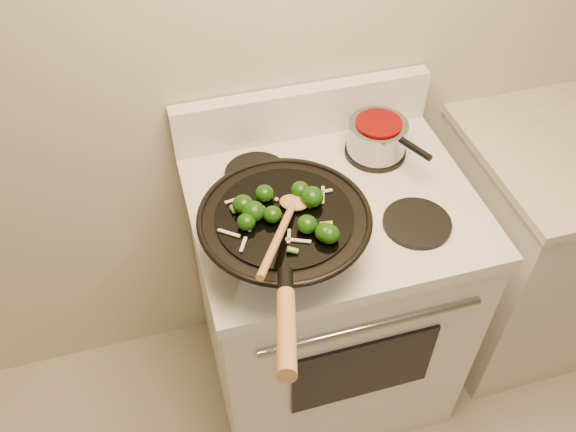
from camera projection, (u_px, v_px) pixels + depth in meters
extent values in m
plane|color=beige|center=(309.00, 12.00, 1.61)|extent=(3.50, 0.00, 3.50)
cube|color=white|center=(326.00, 302.00, 2.01)|extent=(0.76, 0.64, 0.88)
cube|color=white|center=(333.00, 204.00, 1.68)|extent=(0.78, 0.66, 0.04)
cube|color=white|center=(302.00, 112.00, 1.81)|extent=(0.78, 0.05, 0.16)
cylinder|color=gray|center=(372.00, 326.00, 1.55)|extent=(0.60, 0.02, 0.02)
cube|color=black|center=(363.00, 370.00, 1.72)|extent=(0.42, 0.01, 0.28)
cylinder|color=black|center=(285.00, 251.00, 1.53)|extent=(0.18, 0.18, 0.01)
cylinder|color=black|center=(417.00, 223.00, 1.59)|extent=(0.18, 0.18, 0.01)
cylinder|color=black|center=(256.00, 174.00, 1.73)|extent=(0.18, 0.18, 0.01)
cylinder|color=black|center=(375.00, 151.00, 1.79)|extent=(0.18, 0.18, 0.01)
cube|color=silver|center=(558.00, 241.00, 2.20)|extent=(0.79, 0.60, 0.88)
torus|color=black|center=(284.00, 217.00, 1.44)|extent=(0.42, 0.42, 0.02)
cylinder|color=black|center=(284.00, 216.00, 1.43)|extent=(0.33, 0.33, 0.01)
cylinder|color=black|center=(285.00, 281.00, 1.23)|extent=(0.05, 0.08, 0.05)
cylinder|color=#A97342|center=(286.00, 331.00, 1.11)|extent=(0.09, 0.22, 0.09)
ellipsoid|color=#113808|center=(325.00, 232.00, 1.37)|extent=(0.05, 0.05, 0.04)
cylinder|color=#457329|center=(331.00, 235.00, 1.38)|extent=(0.02, 0.02, 0.02)
ellipsoid|color=#113808|center=(329.00, 234.00, 1.36)|extent=(0.05, 0.05, 0.04)
ellipsoid|color=#113808|center=(264.00, 193.00, 1.46)|extent=(0.05, 0.05, 0.04)
ellipsoid|color=#113808|center=(253.00, 211.00, 1.41)|extent=(0.05, 0.05, 0.05)
cylinder|color=#457329|center=(260.00, 215.00, 1.42)|extent=(0.02, 0.02, 0.02)
ellipsoid|color=#113808|center=(243.00, 204.00, 1.43)|extent=(0.05, 0.05, 0.04)
ellipsoid|color=#113808|center=(246.00, 222.00, 1.39)|extent=(0.04, 0.04, 0.04)
ellipsoid|color=#113808|center=(272.00, 214.00, 1.41)|extent=(0.04, 0.04, 0.04)
cylinder|color=#457329|center=(278.00, 217.00, 1.42)|extent=(0.02, 0.02, 0.01)
ellipsoid|color=#113808|center=(307.00, 224.00, 1.38)|extent=(0.05, 0.05, 0.04)
ellipsoid|color=#113808|center=(300.00, 190.00, 1.46)|extent=(0.05, 0.05, 0.04)
ellipsoid|color=#113808|center=(312.00, 197.00, 1.44)|extent=(0.06, 0.06, 0.05)
cylinder|color=#457329|center=(318.00, 200.00, 1.46)|extent=(0.02, 0.02, 0.01)
cube|color=silver|center=(323.00, 195.00, 1.47)|extent=(0.03, 0.06, 0.00)
cube|color=silver|center=(229.00, 233.00, 1.39)|extent=(0.05, 0.04, 0.00)
cube|color=silver|center=(298.00, 240.00, 1.37)|extent=(0.06, 0.03, 0.00)
cube|color=silver|center=(289.00, 236.00, 1.38)|extent=(0.02, 0.04, 0.00)
cube|color=silver|center=(243.00, 244.00, 1.36)|extent=(0.03, 0.04, 0.00)
cube|color=silver|center=(308.00, 197.00, 1.47)|extent=(0.04, 0.01, 0.00)
cube|color=silver|center=(235.00, 200.00, 1.46)|extent=(0.05, 0.02, 0.00)
cube|color=silver|center=(247.00, 224.00, 1.41)|extent=(0.01, 0.05, 0.00)
cube|color=silver|center=(321.00, 192.00, 1.48)|extent=(0.06, 0.01, 0.00)
cylinder|color=#67A334|center=(326.00, 224.00, 1.40)|extent=(0.03, 0.02, 0.01)
cylinder|color=#67A334|center=(312.00, 228.00, 1.39)|extent=(0.02, 0.03, 0.02)
cylinder|color=#67A334|center=(233.00, 209.00, 1.43)|extent=(0.03, 0.02, 0.02)
cylinder|color=#67A334|center=(309.00, 202.00, 1.45)|extent=(0.01, 0.03, 0.01)
cylinder|color=#67A334|center=(292.00, 250.00, 1.35)|extent=(0.03, 0.01, 0.02)
sphere|color=beige|center=(276.00, 199.00, 1.46)|extent=(0.01, 0.01, 0.01)
sphere|color=beige|center=(239.00, 221.00, 1.41)|extent=(0.01, 0.01, 0.01)
sphere|color=beige|center=(312.00, 201.00, 1.46)|extent=(0.01, 0.01, 0.01)
sphere|color=beige|center=(263.00, 208.00, 1.44)|extent=(0.01, 0.01, 0.01)
sphere|color=beige|center=(320.00, 200.00, 1.46)|extent=(0.01, 0.01, 0.01)
ellipsoid|color=#A97342|center=(294.00, 203.00, 1.45)|extent=(0.09, 0.08, 0.02)
cylinder|color=#A97342|center=(278.00, 238.00, 1.32)|extent=(0.16, 0.26, 0.09)
cylinder|color=gray|center=(377.00, 137.00, 1.75)|extent=(0.17, 0.17, 0.09)
cylinder|color=#670504|center=(379.00, 123.00, 1.72)|extent=(0.13, 0.13, 0.01)
cylinder|color=black|center=(416.00, 149.00, 1.65)|extent=(0.06, 0.10, 0.02)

